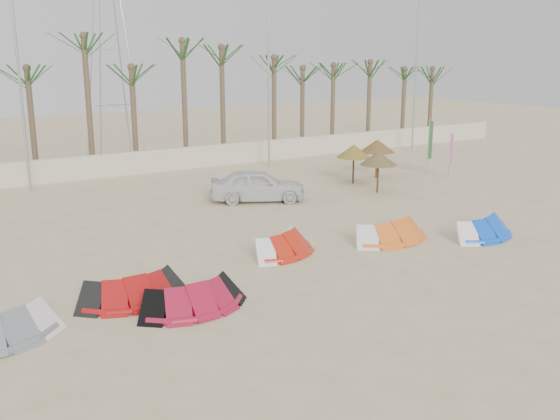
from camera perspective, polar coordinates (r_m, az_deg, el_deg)
ground at (r=18.45m, az=10.07°, el=-7.82°), size 120.00×120.00×0.00m
boundary_wall at (r=36.98m, az=-13.36°, el=4.20°), size 60.00×0.30×1.30m
palm_line at (r=38.09m, az=-13.66°, el=13.24°), size 52.00×4.00×7.70m
lamp_b at (r=33.05m, az=-22.69°, el=11.28°), size 1.25×0.14×11.00m
lamp_c at (r=38.06m, az=-1.01°, el=12.60°), size 1.25×0.14×11.00m
lamp_d at (r=45.44m, az=12.37°, el=12.56°), size 1.25×0.14×11.00m
pylon at (r=43.02m, az=-14.68°, el=4.61°), size 3.00×3.00×14.00m
kite_red_left at (r=18.33m, az=-13.54°, el=-6.76°), size 3.14×1.55×0.90m
kite_red_mid at (r=17.48m, az=-8.26°, el=-7.55°), size 3.15×1.66×0.90m
kite_red_right at (r=21.91m, az=0.12°, el=-2.87°), size 3.29×2.39×0.90m
kite_orange at (r=23.90m, az=9.77°, el=-1.60°), size 3.67×1.94×0.90m
kite_blue at (r=25.17m, az=17.69°, el=-1.28°), size 3.46×2.13×0.90m
parasol_left at (r=33.48m, az=6.77°, el=5.37°), size 1.83×1.83×2.11m
parasol_mid at (r=31.42m, az=9.00°, el=4.71°), size 1.85×1.85×2.10m
parasol_right at (r=35.22m, az=8.88°, el=5.82°), size 1.96×1.96×2.15m
flag_pink at (r=35.83m, az=15.47°, el=5.24°), size 0.44×0.19×2.65m
flag_green at (r=36.35m, az=13.60°, el=6.07°), size 0.45×0.12×3.27m
car at (r=29.41m, az=-2.07°, el=2.27°), size 4.79×3.63×1.52m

